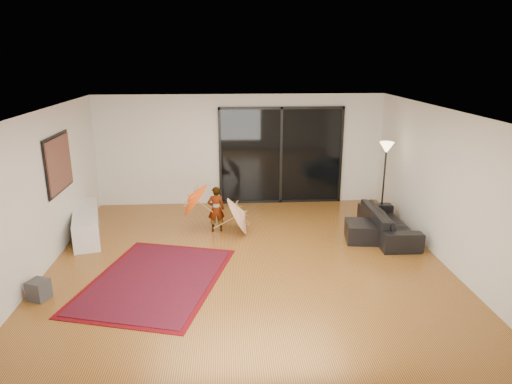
{
  "coord_description": "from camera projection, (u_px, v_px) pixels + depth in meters",
  "views": [
    {
      "loc": [
        -0.35,
        -7.49,
        3.6
      ],
      "look_at": [
        0.2,
        0.75,
        1.1
      ],
      "focal_mm": 32.0,
      "sensor_mm": 36.0,
      "label": 1
    }
  ],
  "objects": [
    {
      "name": "wall_left",
      "position": [
        38.0,
        195.0,
        7.6
      ],
      "size": [
        0.0,
        7.0,
        7.0
      ],
      "primitive_type": "plane",
      "rotation": [
        1.57,
        0.0,
        1.57
      ],
      "color": "silver",
      "rests_on": "floor"
    },
    {
      "name": "wall_right",
      "position": [
        445.0,
        187.0,
        8.05
      ],
      "size": [
        0.0,
        7.0,
        7.0
      ],
      "primitive_type": "plane",
      "rotation": [
        1.57,
        0.0,
        -1.57
      ],
      "color": "silver",
      "rests_on": "floor"
    },
    {
      "name": "wall_front",
      "position": [
        265.0,
        292.0,
        4.49
      ],
      "size": [
        7.0,
        0.0,
        7.0
      ],
      "primitive_type": "plane",
      "rotation": [
        -1.57,
        0.0,
        0.0
      ],
      "color": "silver",
      "rests_on": "floor"
    },
    {
      "name": "parasol_orange",
      "position": [
        189.0,
        199.0,
        9.4
      ],
      "size": [
        0.62,
        0.79,
        0.86
      ],
      "rotation": [
        0.0,
        -0.91,
        0.0
      ],
      "color": "#FF4E0D",
      "rests_on": "child"
    },
    {
      "name": "ceiling",
      "position": [
        247.0,
        112.0,
        7.44
      ],
      "size": [
        7.0,
        7.0,
        0.0
      ],
      "primitive_type": "plane",
      "rotation": [
        3.14,
        0.0,
        0.0
      ],
      "color": "white",
      "rests_on": "wall_back"
    },
    {
      "name": "media_console",
      "position": [
        86.0,
        223.0,
        9.37
      ],
      "size": [
        0.97,
        1.97,
        0.53
      ],
      "primitive_type": "cube",
      "rotation": [
        0.0,
        0.0,
        0.27
      ],
      "color": "white",
      "rests_on": "floor"
    },
    {
      "name": "persian_rug",
      "position": [
        156.0,
        280.0,
        7.57
      ],
      "size": [
        2.68,
        3.24,
        0.02
      ],
      "rotation": [
        0.0,
        0.0,
        -0.27
      ],
      "color": "#5F080E",
      "rests_on": "floor"
    },
    {
      "name": "speaker",
      "position": [
        39.0,
        290.0,
        6.95
      ],
      "size": [
        0.35,
        0.35,
        0.31
      ],
      "primitive_type": "cube",
      "rotation": [
        0.0,
        0.0,
        -0.37
      ],
      "color": "#424244",
      "rests_on": "floor"
    },
    {
      "name": "sofa",
      "position": [
        388.0,
        222.0,
        9.37
      ],
      "size": [
        0.79,
        1.96,
        0.57
      ],
      "primitive_type": "imported",
      "rotation": [
        0.0,
        0.0,
        1.56
      ],
      "color": "black",
      "rests_on": "floor"
    },
    {
      "name": "child",
      "position": [
        216.0,
        209.0,
        9.56
      ],
      "size": [
        0.38,
        0.28,
        0.98
      ],
      "primitive_type": "imported",
      "rotation": [
        0.0,
        0.0,
        3.27
      ],
      "color": "#999999",
      "rests_on": "floor"
    },
    {
      "name": "wall_back",
      "position": [
        240.0,
        150.0,
        11.17
      ],
      "size": [
        7.0,
        0.0,
        7.0
      ],
      "primitive_type": "plane",
      "rotation": [
        1.57,
        0.0,
        0.0
      ],
      "color": "silver",
      "rests_on": "floor"
    },
    {
      "name": "painting",
      "position": [
        59.0,
        164.0,
        8.48
      ],
      "size": [
        0.04,
        1.28,
        1.08
      ],
      "color": "black",
      "rests_on": "wall_left"
    },
    {
      "name": "floor",
      "position": [
        248.0,
        262.0,
        8.22
      ],
      "size": [
        7.0,
        7.0,
        0.0
      ],
      "primitive_type": "plane",
      "color": "#AA6D2E",
      "rests_on": "ground"
    },
    {
      "name": "sliding_door",
      "position": [
        281.0,
        156.0,
        11.25
      ],
      "size": [
        3.06,
        0.07,
        2.4
      ],
      "color": "black",
      "rests_on": "wall_back"
    },
    {
      "name": "parasol_white",
      "position": [
        245.0,
        210.0,
        9.45
      ],
      "size": [
        0.56,
        0.85,
        0.93
      ],
      "rotation": [
        0.0,
        1.09,
        0.0
      ],
      "color": "white",
      "rests_on": "floor"
    },
    {
      "name": "ottoman",
      "position": [
        363.0,
        232.0,
        9.15
      ],
      "size": [
        0.74,
        0.74,
        0.38
      ],
      "primitive_type": "cube",
      "rotation": [
        0.0,
        0.0,
        -0.13
      ],
      "color": "black",
      "rests_on": "floor"
    },
    {
      "name": "floor_lamp",
      "position": [
        386.0,
        159.0,
        9.88
      ],
      "size": [
        0.31,
        0.31,
        1.79
      ],
      "color": "black",
      "rests_on": "floor"
    }
  ]
}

